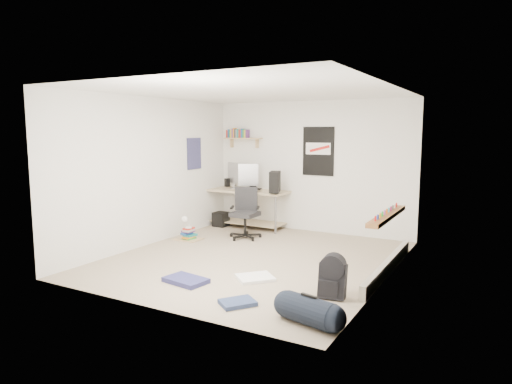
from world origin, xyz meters
The scene contains 26 objects.
floor centered at (0.00, 0.00, -0.01)m, with size 4.00×4.50×0.01m, color gray.
ceiling centered at (0.00, 0.00, 2.50)m, with size 4.00×4.50×0.01m, color white.
back_wall centered at (0.00, 2.25, 1.25)m, with size 4.00×0.01×2.50m, color silver.
left_wall centered at (-2.00, 0.00, 1.25)m, with size 0.01×4.50×2.50m, color silver.
right_wall centered at (2.00, 0.00, 1.25)m, with size 0.01×4.50×2.50m, color silver.
desk centered at (-1.27, 1.99, 0.36)m, with size 1.73×0.76×0.79m, color #C5B589.
monitor_left centered at (-1.58, 2.00, 0.99)m, with size 0.37×0.09×0.41m, color #B2B2B7.
monitor_right centered at (-1.07, 1.70, 1.00)m, with size 0.38×0.10×0.42m, color #97979B.
pc_tower centered at (-0.50, 1.71, 0.98)m, with size 0.18×0.37×0.39m, color black.
keyboard centered at (-1.12, 1.84, 0.80)m, with size 0.45×0.16×0.02m, color black.
speaker_left centered at (-1.75, 2.00, 0.87)m, with size 0.09×0.09×0.17m, color black.
speaker_right centered at (-1.03, 1.81, 0.89)m, with size 0.10×0.10×0.19m, color black.
office_chair centered at (-0.79, 1.09, 0.49)m, with size 0.60×0.60×0.92m, color black.
wall_shelf centered at (-1.45, 2.14, 1.78)m, with size 0.80×0.22×0.24m, color tan.
poster_back_wall centered at (0.15, 2.23, 1.55)m, with size 0.62×0.03×0.92m, color black.
poster_left_wall centered at (-1.99, 1.20, 1.50)m, with size 0.02×0.42×0.60m, color navy.
window centered at (1.95, 0.30, 1.45)m, with size 0.10×1.50×1.26m, color brown.
baseboard_heater centered at (1.96, 0.30, 0.09)m, with size 0.08×2.50×0.18m, color #B7B2A8.
backpack centered at (1.61, -0.98, 0.20)m, with size 0.31×0.25×0.41m, color black.
duffel_bag centered at (1.66, -1.81, 0.14)m, with size 0.29×0.29×0.56m, color black.
tshirt centered at (0.50, -0.84, 0.02)m, with size 0.46×0.39×0.04m, color white.
jeans_a centered at (-0.22, -1.39, 0.03)m, with size 0.55×0.35×0.06m, color navy.
jeans_b centered at (0.76, -1.71, 0.03)m, with size 0.38×0.28×0.05m, color navy.
book_stack centered at (-1.63, 0.51, 0.15)m, with size 0.40×0.32×0.27m, color brown.
desk_lamp centered at (-1.61, 0.49, 0.38)m, with size 0.13×0.22×0.22m, color white.
subwoofer centered at (-1.75, 1.75, 0.14)m, with size 0.27×0.27×0.30m, color black.
Camera 1 is at (3.32, -5.89, 1.93)m, focal length 32.00 mm.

